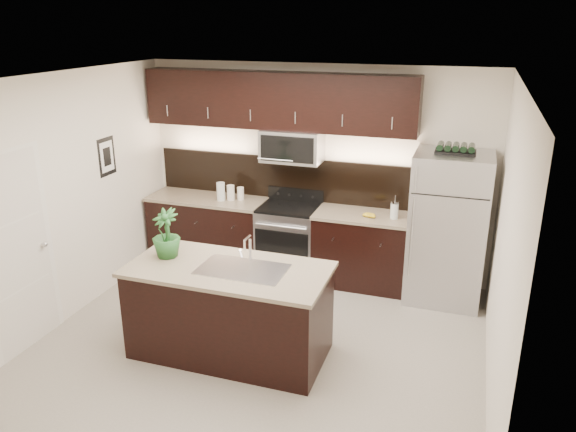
# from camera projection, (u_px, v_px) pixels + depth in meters

# --- Properties ---
(ground) EXTENTS (4.50, 4.50, 0.00)m
(ground) POSITION_uv_depth(u_px,v_px,m) (261.00, 341.00, 5.91)
(ground) COLOR gray
(ground) RESTS_ON ground
(room_walls) EXTENTS (4.52, 4.02, 2.71)m
(room_walls) POSITION_uv_depth(u_px,v_px,m) (246.00, 187.00, 5.35)
(room_walls) COLOR silver
(room_walls) RESTS_ON ground
(counter_run) EXTENTS (3.51, 0.65, 0.94)m
(counter_run) POSITION_uv_depth(u_px,v_px,m) (274.00, 238.00, 7.40)
(counter_run) COLOR black
(counter_run) RESTS_ON ground
(upper_fixtures) EXTENTS (3.49, 0.40, 1.66)m
(upper_fixtures) POSITION_uv_depth(u_px,v_px,m) (279.00, 110.00, 6.97)
(upper_fixtures) COLOR black
(upper_fixtures) RESTS_ON counter_run
(island) EXTENTS (1.96, 0.96, 0.94)m
(island) POSITION_uv_depth(u_px,v_px,m) (230.00, 310.00, 5.57)
(island) COLOR black
(island) RESTS_ON ground
(sink_faucet) EXTENTS (0.84, 0.50, 0.28)m
(sink_faucet) POSITION_uv_depth(u_px,v_px,m) (243.00, 268.00, 5.37)
(sink_faucet) COLOR silver
(sink_faucet) RESTS_ON island
(refrigerator) EXTENTS (0.86, 0.78, 1.79)m
(refrigerator) POSITION_uv_depth(u_px,v_px,m) (448.00, 228.00, 6.56)
(refrigerator) COLOR #B2B2B7
(refrigerator) RESTS_ON ground
(wine_rack) EXTENTS (0.44, 0.27, 0.10)m
(wine_rack) POSITION_uv_depth(u_px,v_px,m) (456.00, 149.00, 6.24)
(wine_rack) COLOR black
(wine_rack) RESTS_ON refrigerator
(plant) EXTENTS (0.34, 0.34, 0.50)m
(plant) POSITION_uv_depth(u_px,v_px,m) (166.00, 233.00, 5.59)
(plant) COLOR #225624
(plant) RESTS_ON island
(canisters) EXTENTS (0.34, 0.20, 0.24)m
(canisters) POSITION_uv_depth(u_px,v_px,m) (228.00, 192.00, 7.39)
(canisters) COLOR silver
(canisters) RESTS_ON counter_run
(french_press) EXTENTS (0.10, 0.10, 0.29)m
(french_press) POSITION_uv_depth(u_px,v_px,m) (394.00, 210.00, 6.70)
(french_press) COLOR silver
(french_press) RESTS_ON counter_run
(bananas) EXTENTS (0.19, 0.16, 0.05)m
(bananas) POSITION_uv_depth(u_px,v_px,m) (366.00, 214.00, 6.80)
(bananas) COLOR gold
(bananas) RESTS_ON counter_run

